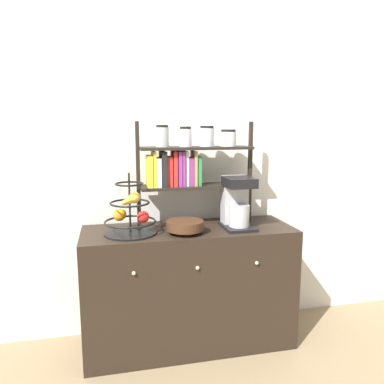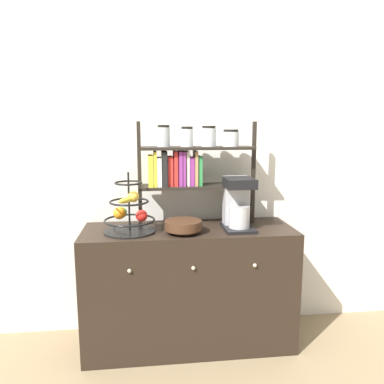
% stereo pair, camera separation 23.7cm
% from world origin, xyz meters
% --- Properties ---
extents(ground_plane, '(12.00, 12.00, 0.00)m').
position_xyz_m(ground_plane, '(0.00, 0.00, 0.00)').
color(ground_plane, '#847051').
extents(wall_back, '(7.00, 0.05, 2.60)m').
position_xyz_m(wall_back, '(0.00, 0.52, 1.30)').
color(wall_back, silver).
rests_on(wall_back, ground_plane).
extents(sideboard, '(1.35, 0.49, 0.80)m').
position_xyz_m(sideboard, '(0.00, 0.24, 0.40)').
color(sideboard, black).
rests_on(sideboard, ground_plane).
extents(coffee_maker, '(0.19, 0.26, 0.33)m').
position_xyz_m(coffee_maker, '(0.31, 0.21, 0.96)').
color(coffee_maker, black).
rests_on(coffee_maker, sideboard).
extents(fruit_stand, '(0.32, 0.32, 0.38)m').
position_xyz_m(fruit_stand, '(-0.38, 0.20, 0.91)').
color(fruit_stand, black).
rests_on(fruit_stand, sideboard).
extents(wooden_bowl, '(0.23, 0.23, 0.08)m').
position_xyz_m(wooden_bowl, '(-0.05, 0.13, 0.84)').
color(wooden_bowl, '#422819').
rests_on(wooden_bowl, sideboard).
extents(shelf_hutch, '(0.78, 0.20, 0.68)m').
position_xyz_m(shelf_hutch, '(-0.00, 0.33, 1.22)').
color(shelf_hutch, black).
rests_on(shelf_hutch, sideboard).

